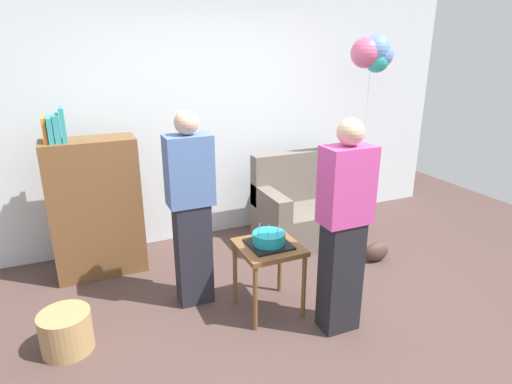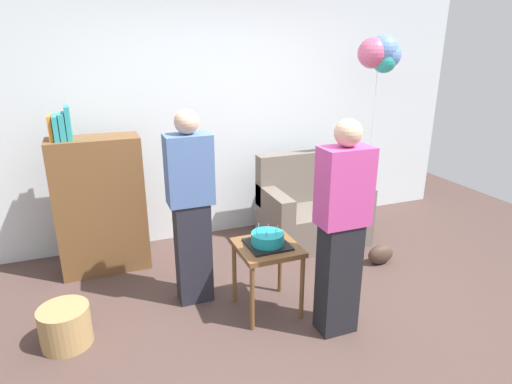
{
  "view_description": "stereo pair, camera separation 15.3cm",
  "coord_description": "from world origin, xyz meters",
  "views": [
    {
      "loc": [
        -1.44,
        -2.45,
        2.1
      ],
      "look_at": [
        -0.1,
        0.58,
        0.95
      ],
      "focal_mm": 30.31,
      "sensor_mm": 36.0,
      "label": 1
    },
    {
      "loc": [
        -1.3,
        -2.51,
        2.1
      ],
      "look_at": [
        -0.1,
        0.58,
        0.95
      ],
      "focal_mm": 30.31,
      "sensor_mm": 36.0,
      "label": 2
    }
  ],
  "objects": [
    {
      "name": "person_blowing_candles",
      "position": [
        -0.61,
        0.71,
        0.83
      ],
      "size": [
        0.36,
        0.22,
        1.63
      ],
      "rotation": [
        0.0,
        0.0,
        -0.06
      ],
      "color": "#23232D",
      "rests_on": "ground_plane"
    },
    {
      "name": "handbag",
      "position": [
        1.26,
        0.65,
        0.1
      ],
      "size": [
        0.28,
        0.14,
        0.2
      ],
      "primitive_type": "ellipsoid",
      "color": "#473328",
      "rests_on": "ground_plane"
    },
    {
      "name": "couch",
      "position": [
        0.88,
        1.41,
        0.34
      ],
      "size": [
        1.1,
        0.7,
        0.96
      ],
      "color": "#6B6056",
      "rests_on": "ground_plane"
    },
    {
      "name": "balloon_bunch",
      "position": [
        1.54,
        1.31,
        1.99
      ],
      "size": [
        0.44,
        0.33,
        2.18
      ],
      "color": "silver",
      "rests_on": "ground_plane"
    },
    {
      "name": "bookshelf",
      "position": [
        -1.29,
        1.55,
        0.67
      ],
      "size": [
        0.8,
        0.36,
        1.59
      ],
      "color": "brown",
      "rests_on": "ground_plane"
    },
    {
      "name": "wall_back",
      "position": [
        0.0,
        2.05,
        1.35
      ],
      "size": [
        6.0,
        0.1,
        2.7
      ],
      "primitive_type": "cube",
      "color": "silver",
      "rests_on": "ground_plane"
    },
    {
      "name": "side_table",
      "position": [
        -0.1,
        0.33,
        0.5
      ],
      "size": [
        0.48,
        0.48,
        0.59
      ],
      "color": "brown",
      "rests_on": "ground_plane"
    },
    {
      "name": "ground_plane",
      "position": [
        0.0,
        0.0,
        0.0
      ],
      "size": [
        8.0,
        8.0,
        0.0
      ],
      "primitive_type": "plane",
      "color": "#4C3833"
    },
    {
      "name": "birthday_cake",
      "position": [
        -0.1,
        0.33,
        0.64
      ],
      "size": [
        0.32,
        0.32,
        0.17
      ],
      "color": "black",
      "rests_on": "side_table"
    },
    {
      "name": "person_holding_cake",
      "position": [
        0.29,
        -0.09,
        0.83
      ],
      "size": [
        0.36,
        0.22,
        1.63
      ],
      "rotation": [
        0.0,
        0.0,
        2.72
      ],
      "color": "black",
      "rests_on": "ground_plane"
    },
    {
      "name": "wicker_basket",
      "position": [
        -1.64,
        0.46,
        0.15
      ],
      "size": [
        0.36,
        0.36,
        0.3
      ],
      "primitive_type": "cylinder",
      "color": "#A88451",
      "rests_on": "ground_plane"
    }
  ]
}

